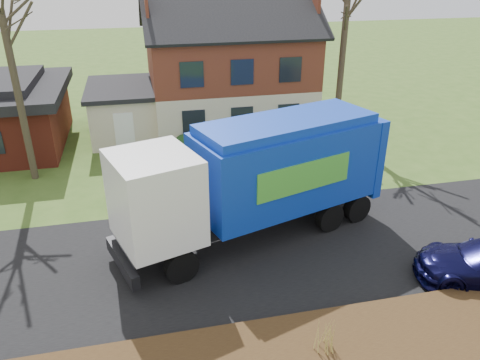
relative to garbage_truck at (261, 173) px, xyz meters
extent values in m
plane|color=#36531B|center=(-0.59, -1.21, -2.47)|extent=(120.00, 120.00, 0.00)
cube|color=black|center=(-0.59, -1.21, -2.46)|extent=(80.00, 7.00, 0.02)
cube|color=beige|center=(1.41, 12.79, -1.12)|extent=(9.00, 7.50, 2.70)
cube|color=#532417|center=(1.41, 12.79, 1.63)|extent=(9.00, 7.50, 2.80)
cube|color=beige|center=(-4.79, 12.29, -1.17)|extent=(3.50, 5.50, 2.60)
cube|color=black|center=(-4.79, 12.29, 0.25)|extent=(3.90, 5.90, 0.24)
cylinder|color=black|center=(-3.14, -2.18, -1.92)|extent=(1.16, 0.69, 1.10)
cylinder|color=black|center=(-3.82, -0.06, -1.92)|extent=(1.16, 0.69, 1.10)
cylinder|color=black|center=(2.61, -0.33, -1.92)|extent=(1.16, 0.69, 1.10)
cylinder|color=black|center=(1.93, 1.79, -1.92)|extent=(1.16, 0.69, 1.10)
cylinder|color=black|center=(3.92, 0.09, -1.92)|extent=(1.16, 0.69, 1.10)
cylinder|color=black|center=(3.24, 2.21, -1.92)|extent=(1.16, 0.69, 1.10)
cube|color=black|center=(0.05, 0.02, -1.57)|extent=(9.07, 3.99, 0.37)
cube|color=white|center=(-3.74, -1.20, 0.07)|extent=(3.13, 3.27, 2.86)
cube|color=black|center=(-4.85, -1.55, 0.23)|extent=(0.79, 2.25, 0.95)
cube|color=black|center=(-4.95, -1.59, -1.89)|extent=(1.06, 2.60, 0.48)
cube|color=#0E34AB|center=(1.01, 0.32, 0.07)|extent=(7.17, 4.56, 2.86)
cube|color=#0E34AB|center=(1.01, 0.32, 1.66)|extent=(6.77, 4.16, 0.32)
cube|color=#0E34AB|center=(4.29, 1.37, -0.04)|extent=(1.18, 2.69, 3.07)
cube|color=green|center=(1.27, -1.01, 0.18)|extent=(3.65, 1.20, 1.06)
cube|color=green|center=(0.45, 1.56, 0.18)|extent=(3.65, 1.20, 1.06)
imported|color=#A2A4A9|center=(-2.04, 3.82, -1.79)|extent=(4.32, 2.03, 1.37)
cylinder|color=#3D3424|center=(-8.98, 7.01, 1.28)|extent=(0.31, 0.31, 7.51)
cylinder|color=#423628|center=(7.12, 9.53, 1.31)|extent=(0.35, 0.35, 7.56)
cylinder|color=#413327|center=(2.53, 21.79, 1.81)|extent=(0.33, 0.33, 8.57)
cone|color=tan|center=(0.09, -6.21, -1.67)|extent=(0.04, 0.04, 1.00)
cone|color=tan|center=(-0.07, -6.21, -1.67)|extent=(0.04, 0.04, 1.00)
cone|color=tan|center=(0.24, -6.21, -1.67)|extent=(0.04, 0.04, 1.00)
cone|color=tan|center=(0.09, -6.08, -1.67)|extent=(0.04, 0.04, 1.00)
cone|color=tan|center=(0.09, -6.33, -1.67)|extent=(0.04, 0.04, 1.00)
camera|label=1|loc=(-4.01, -14.39, 6.87)|focal=35.00mm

